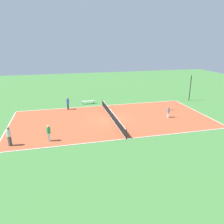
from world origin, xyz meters
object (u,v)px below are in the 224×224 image
tennis_ball_right_alley (143,127)px  player_far_white (9,135)px  tennis_net (112,115)px  tennis_ball_midcourt (108,105)px  bench (88,101)px  player_far_green (49,132)px  player_near_blue (68,103)px  tennis_ball_left_sideline (104,136)px  player_baseline_gray (168,111)px  fence_post_back_left (190,88)px  tennis_ball_far_baseline (101,121)px

tennis_ball_right_alley → player_far_white: bearing=-84.8°
tennis_net → tennis_ball_midcourt: tennis_net is taller
bench → player_far_green: player_far_green is taller
player_near_blue → player_far_white: bearing=158.1°
player_far_white → tennis_ball_left_sideline: 8.70m
player_near_blue → tennis_ball_right_alley: bearing=-130.1°
player_near_blue → player_far_green: bearing=175.0°
player_baseline_gray → tennis_ball_right_alley: bearing=-114.8°
tennis_ball_left_sideline → fence_post_back_left: bearing=122.6°
player_baseline_gray → fence_post_back_left: bearing=79.3°
tennis_ball_far_baseline → fence_post_back_left: fence_post_back_left is taller
player_near_blue → fence_post_back_left: fence_post_back_left is taller
tennis_ball_midcourt → tennis_ball_right_alley: bearing=11.8°
player_baseline_gray → bench: bearing=172.4°
player_far_green → tennis_ball_midcourt: 12.97m
bench → player_near_blue: bearing=-145.2°
player_near_blue → player_far_green: (9.69, -2.27, -0.06)m
player_near_blue → tennis_ball_left_sideline: bearing=-155.3°
tennis_ball_midcourt → bench: bearing=-122.7°
player_far_green → tennis_ball_right_alley: 10.04m
player_far_white → player_far_green: 3.43m
player_baseline_gray → player_far_green: bearing=-130.1°
tennis_ball_midcourt → player_near_blue: bearing=-85.7°
tennis_ball_far_baseline → player_near_blue: bearing=-147.5°
bench → tennis_ball_right_alley: (10.76, 4.57, -0.34)m
tennis_net → tennis_ball_right_alley: (3.44, 2.69, -0.46)m
tennis_ball_midcourt → tennis_ball_left_sideline: bearing=-15.3°
bench → player_far_green: 13.02m
tennis_net → tennis_ball_far_baseline: tennis_net is taller
player_baseline_gray → tennis_ball_midcourt: size_ratio=20.23×
tennis_ball_right_alley → fence_post_back_left: fence_post_back_left is taller
tennis_ball_left_sideline → fence_post_back_left: 19.09m
bench → tennis_ball_left_sideline: size_ratio=28.04×
player_far_green → tennis_ball_right_alley: bearing=93.1°
player_near_blue → bench: bearing=-47.0°
bench → player_far_white: bearing=-126.3°
tennis_ball_midcourt → player_far_white: bearing=-48.2°
tennis_ball_midcourt → fence_post_back_left: 13.30m
tennis_net → player_far_white: size_ratio=6.43×
tennis_net → player_near_blue: bearing=-135.9°
tennis_ball_far_baseline → tennis_ball_right_alley: size_ratio=1.00×
tennis_ball_left_sideline → tennis_ball_far_baseline: (-4.32, 0.63, 0.00)m
player_near_blue → tennis_ball_midcourt: size_ratio=24.89×
tennis_ball_left_sideline → player_baseline_gray: bearing=112.2°
player_far_white → tennis_ball_midcourt: bearing=170.8°
player_near_blue → tennis_ball_right_alley: 11.57m
player_far_white → tennis_ball_midcourt: player_far_white is taller
tennis_ball_right_alley → tennis_ball_midcourt: bearing=-168.2°
player_far_green → tennis_ball_far_baseline: 7.17m
fence_post_back_left → tennis_net: bearing=-68.7°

